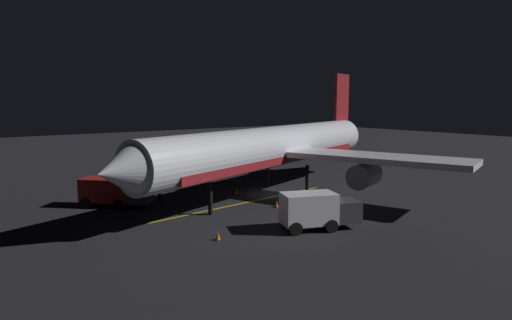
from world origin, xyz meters
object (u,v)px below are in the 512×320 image
(baggage_truck, at_px, (114,192))
(catering_truck, at_px, (316,211))
(ground_crew_worker, at_px, (159,192))
(traffic_cone_near_left, at_px, (147,193))
(traffic_cone_under_wing, at_px, (218,236))
(traffic_cone_far, at_px, (277,204))
(traffic_cone_near_right, at_px, (237,192))
(airliner, at_px, (276,148))

(baggage_truck, xyz_separation_m, catering_truck, (-15.21, -8.90, 0.05))
(ground_crew_worker, bearing_deg, traffic_cone_near_left, -1.48)
(catering_truck, xyz_separation_m, traffic_cone_under_wing, (2.06, 6.82, -1.05))
(ground_crew_worker, xyz_separation_m, traffic_cone_far, (-8.05, -6.91, -0.64))
(traffic_cone_near_left, bearing_deg, ground_crew_worker, 178.52)
(baggage_truck, relative_size, traffic_cone_far, 10.35)
(traffic_cone_under_wing, height_order, traffic_cone_far, same)
(traffic_cone_near_right, bearing_deg, catering_truck, 170.24)
(baggage_truck, distance_m, ground_crew_worker, 3.94)
(traffic_cone_far, bearing_deg, catering_truck, 163.94)
(baggage_truck, xyz_separation_m, ground_crew_worker, (-0.55, -3.88, -0.36))
(catering_truck, bearing_deg, traffic_cone_near_right, -9.76)
(baggage_truck, relative_size, catering_truck, 0.97)
(traffic_cone_near_left, height_order, traffic_cone_under_wing, same)
(catering_truck, distance_m, traffic_cone_under_wing, 7.20)
(traffic_cone_near_left, distance_m, traffic_cone_under_wing, 15.66)
(traffic_cone_near_right, bearing_deg, traffic_cone_far, 176.98)
(ground_crew_worker, height_order, traffic_cone_near_right, ground_crew_worker)
(airliner, distance_m, traffic_cone_under_wing, 15.81)
(ground_crew_worker, distance_m, traffic_cone_under_wing, 12.74)
(airliner, xyz_separation_m, baggage_truck, (4.19, 14.41, -3.18))
(baggage_truck, bearing_deg, traffic_cone_near_right, -101.10)
(ground_crew_worker, height_order, traffic_cone_under_wing, ground_crew_worker)
(traffic_cone_near_left, bearing_deg, traffic_cone_near_right, -122.53)
(baggage_truck, height_order, traffic_cone_near_right, baggage_truck)
(airliner, distance_m, traffic_cone_far, 7.07)
(ground_crew_worker, relative_size, traffic_cone_far, 3.16)
(traffic_cone_near_right, bearing_deg, airliner, -121.40)
(catering_truck, xyz_separation_m, ground_crew_worker, (14.66, 5.01, -0.42))
(traffic_cone_under_wing, bearing_deg, catering_truck, -106.80)
(baggage_truck, xyz_separation_m, traffic_cone_near_right, (-2.19, -11.14, -1.00))
(traffic_cone_near_left, bearing_deg, airliner, -122.18)
(traffic_cone_near_right, relative_size, traffic_cone_far, 1.00)
(catering_truck, distance_m, ground_crew_worker, 15.50)
(catering_truck, height_order, traffic_cone_far, catering_truck)
(ground_crew_worker, relative_size, traffic_cone_near_right, 3.16)
(baggage_truck, distance_m, traffic_cone_far, 13.84)
(traffic_cone_under_wing, bearing_deg, ground_crew_worker, -8.15)
(traffic_cone_far, bearing_deg, baggage_truck, 51.45)
(ground_crew_worker, bearing_deg, traffic_cone_under_wing, 171.85)
(catering_truck, bearing_deg, airliner, -26.59)
(baggage_truck, xyz_separation_m, traffic_cone_under_wing, (-13.15, -2.08, -1.00))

